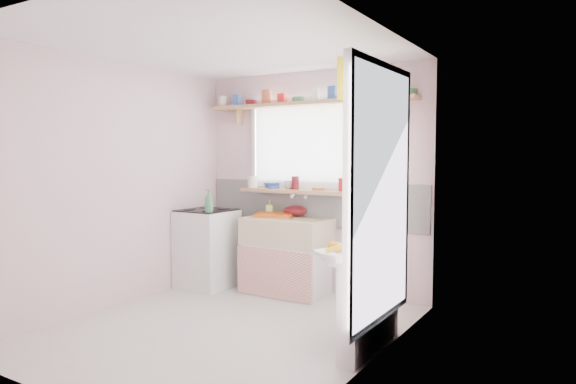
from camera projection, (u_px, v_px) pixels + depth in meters
The scene contains 19 objects.
room at pixel (335, 174), 4.87m from camera, with size 3.20×3.20×3.20m.
sink_unit at pixel (287, 255), 5.73m from camera, with size 0.95×0.65×1.11m.
cooker at pixel (207, 248), 6.02m from camera, with size 0.58×0.58×0.93m.
radiator_ledge at pixel (370, 301), 4.05m from camera, with size 0.22×0.95×0.78m.
windowsill at pixel (295, 191), 5.84m from camera, with size 1.40×0.22×0.04m, color tan.
pine_shelf at pixel (307, 104), 5.68m from camera, with size 2.52×0.24×0.04m, color tan.
shelf_crockery at pixel (303, 97), 5.70m from camera, with size 2.47×0.11×0.12m.
sill_crockery at pixel (295, 184), 5.83m from camera, with size 1.35×0.11×0.12m.
dish_tray at pixel (274, 215), 5.83m from camera, with size 0.41×0.31×0.04m, color #CA5211.
colander at pixel (295, 211), 5.88m from camera, with size 0.28×0.28×0.13m, color #590F15.
jade_plant at pixel (372, 218), 4.25m from camera, with size 0.45×0.39×0.50m, color #33712D.
fruit_bowl at pixel (338, 256), 3.72m from camera, with size 0.31×0.31×0.08m, color silver.
herb_pot at pixel (353, 250), 3.66m from camera, with size 0.10×0.07×0.19m, color #276228.
soap_bottle_sink at pixel (270, 207), 6.06m from camera, with size 0.08×0.08×0.17m, color #E1EF6A.
sill_cup at pixel (290, 185), 5.94m from camera, with size 0.12×0.12×0.10m, color beige.
sill_bowl at pixel (273, 185), 6.07m from camera, with size 0.21×0.21×0.07m, color #30459D.
shelf_vase at pixel (395, 89), 5.20m from camera, with size 0.15×0.15×0.16m, color #A25B31.
cooker_bottle at pixel (209, 201), 5.68m from camera, with size 0.10×0.10×0.26m, color #387049.
fruit at pixel (339, 248), 3.72m from camera, with size 0.20×0.14×0.10m.
Camera 1 is at (2.83, -3.53, 1.54)m, focal length 32.00 mm.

